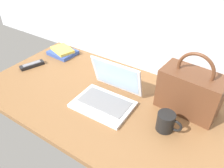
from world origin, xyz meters
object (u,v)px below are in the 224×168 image
object	(u,v)px
remote_control_near	(32,65)
book_stack	(63,52)
handbag	(190,91)
laptop	(108,95)
coffee_mug	(166,122)

from	to	relation	value
remote_control_near	book_stack	distance (m)	0.25
remote_control_near	handbag	world-z (taller)	handbag
laptop	coffee_mug	world-z (taller)	laptop
laptop	book_stack	bearing A→B (deg)	156.02
laptop	coffee_mug	bearing A→B (deg)	-3.03
handbag	book_stack	distance (m)	0.97
coffee_mug	book_stack	distance (m)	0.96
coffee_mug	handbag	bearing A→B (deg)	79.88
handbag	book_stack	bearing A→B (deg)	175.20
handbag	book_stack	xyz separation A→B (m)	(-0.96, 0.08, -0.09)
laptop	remote_control_near	distance (m)	0.64
laptop	handbag	distance (m)	0.42
remote_control_near	handbag	xyz separation A→B (m)	(1.01, 0.16, 0.10)
laptop	handbag	size ratio (longest dim) A/B	0.95
coffee_mug	laptop	bearing A→B (deg)	176.97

